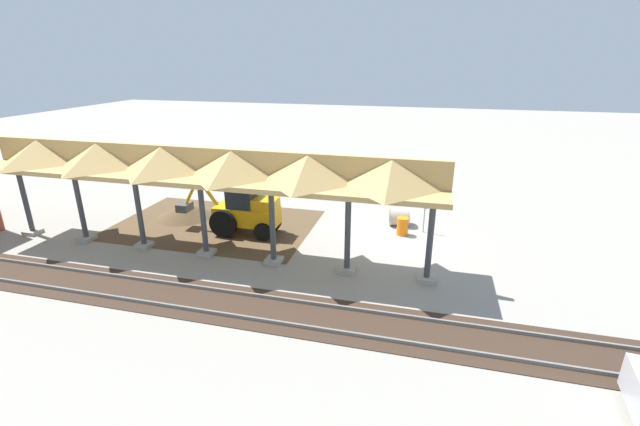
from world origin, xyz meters
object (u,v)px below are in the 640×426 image
stop_sign (425,205)px  backhoe (244,210)px  traffic_barrel (402,226)px  concrete_pipe (399,216)px

stop_sign → backhoe: backhoe is taller
stop_sign → backhoe: 9.07m
stop_sign → traffic_barrel: size_ratio=2.25×
backhoe → traffic_barrel: backhoe is taller
traffic_barrel → stop_sign: bearing=-149.0°
stop_sign → backhoe: (8.75, 2.38, -0.19)m
stop_sign → concrete_pipe: (1.27, -0.66, -0.96)m
concrete_pipe → backhoe: bearing=22.1°
stop_sign → backhoe: bearing=15.2°
backhoe → concrete_pipe: size_ratio=4.80×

